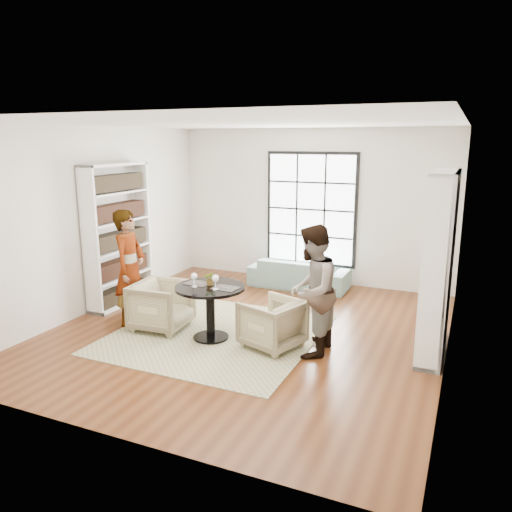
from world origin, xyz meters
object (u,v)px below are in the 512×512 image
at_px(sofa, 299,273).
at_px(wine_glass_right, 215,279).
at_px(person_left, 130,268).
at_px(pedestal_table, 210,301).
at_px(armchair_right, 272,323).
at_px(armchair_left, 162,306).
at_px(person_right, 312,291).
at_px(flower_centerpiece, 211,278).
at_px(wine_glass_left, 194,277).

distance_m(sofa, wine_glass_right, 3.13).
relative_size(person_left, wine_glass_right, 8.48).
height_order(pedestal_table, sofa, pedestal_table).
bearing_deg(person_left, armchair_right, -98.18).
distance_m(armchair_left, person_right, 2.36).
distance_m(person_left, person_right, 2.86).
xyz_separation_m(sofa, flower_centerpiece, (-0.33, -2.89, 0.61)).
bearing_deg(wine_glass_right, sofa, 86.88).
relative_size(wine_glass_left, wine_glass_right, 0.95).
height_order(pedestal_table, flower_centerpiece, flower_centerpiece).
relative_size(pedestal_table, wine_glass_left, 4.93).
distance_m(armchair_left, person_left, 0.76).
bearing_deg(pedestal_table, sofa, 83.96).
bearing_deg(pedestal_table, wine_glass_right, -36.13).
bearing_deg(sofa, flower_centerpiece, 83.89).
bearing_deg(sofa, pedestal_table, 84.32).
bearing_deg(sofa, person_left, 59.56).
relative_size(armchair_right, person_right, 0.43).
bearing_deg(wine_glass_left, person_right, 7.16).
distance_m(sofa, armchair_left, 3.12).
bearing_deg(armchair_left, pedestal_table, -98.12).
bearing_deg(wine_glass_right, armchair_left, 170.72).
bearing_deg(armchair_left, flower_centerpiece, -94.55).
bearing_deg(wine_glass_left, wine_glass_right, 1.25).
xyz_separation_m(pedestal_table, sofa, (0.31, 2.95, -0.29)).
bearing_deg(wine_glass_left, flower_centerpiece, 44.92).
bearing_deg(wine_glass_left, sofa, 80.80).
relative_size(armchair_right, person_left, 0.42).
xyz_separation_m(person_right, wine_glass_left, (-1.63, -0.21, 0.06)).
xyz_separation_m(pedestal_table, flower_centerpiece, (-0.02, 0.05, 0.31)).
height_order(sofa, armchair_left, armchair_left).
bearing_deg(pedestal_table, person_left, 177.64).
relative_size(sofa, wine_glass_right, 9.03).
bearing_deg(flower_centerpiece, wine_glass_right, -44.72).
distance_m(sofa, person_right, 3.13).
bearing_deg(flower_centerpiece, armchair_right, 2.38).
xyz_separation_m(wine_glass_right, flower_centerpiece, (-0.16, 0.16, -0.05)).
bearing_deg(flower_centerpiece, person_right, 1.49).
distance_m(person_left, wine_glass_right, 1.57).
height_order(sofa, wine_glass_left, wine_glass_left).
bearing_deg(flower_centerpiece, pedestal_table, -73.44).
distance_m(sofa, armchair_right, 2.92).
bearing_deg(pedestal_table, flower_centerpiece, 106.56).
xyz_separation_m(wine_glass_left, flower_centerpiece, (0.17, 0.17, -0.05)).
xyz_separation_m(armchair_left, armchair_right, (1.76, 0.03, -0.03)).
relative_size(person_left, wine_glass_left, 8.90).
bearing_deg(armchair_left, armchair_right, -93.16).
height_order(person_left, wine_glass_right, person_left).
bearing_deg(person_left, wine_glass_right, -105.05).
xyz_separation_m(armchair_right, person_left, (-2.31, -0.03, 0.55)).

